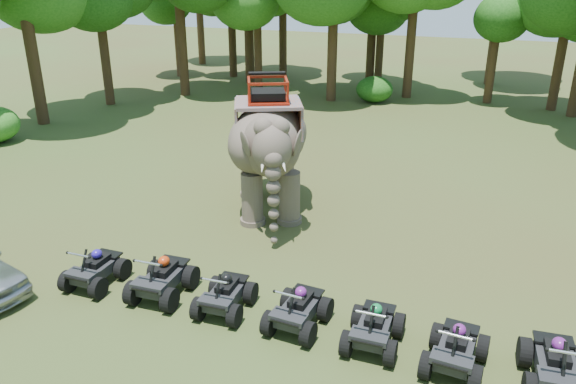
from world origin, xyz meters
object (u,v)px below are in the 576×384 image
at_px(atv_1, 162,273).
at_px(elephant, 269,145).
at_px(atv_6, 558,360).
at_px(atv_2, 225,290).
at_px(atv_0, 95,265).
at_px(atv_3, 298,305).
at_px(atv_4, 374,322).
at_px(atv_5, 457,344).

bearing_deg(atv_1, elephant, 83.36).
bearing_deg(atv_6, atv_2, 174.63).
relative_size(atv_0, atv_1, 0.92).
height_order(elephant, atv_2, elephant).
relative_size(elephant, atv_6, 3.10).
height_order(atv_3, atv_4, atv_3).
height_order(atv_2, atv_3, atv_3).
height_order(atv_4, atv_6, atv_6).
bearing_deg(atv_6, atv_5, 178.80).
relative_size(atv_0, atv_4, 0.99).
bearing_deg(atv_0, atv_3, 0.95).
relative_size(atv_4, atv_5, 0.98).
relative_size(atv_0, atv_3, 0.98).
distance_m(atv_1, atv_4, 5.39).
bearing_deg(atv_3, atv_0, -174.62).
xyz_separation_m(elephant, atv_5, (6.61, -6.27, -1.66)).
bearing_deg(elephant, atv_1, -119.31).
relative_size(atv_2, atv_4, 0.98).
bearing_deg(atv_4, atv_3, 177.76).
distance_m(atv_4, atv_5, 1.74).
xyz_separation_m(atv_2, atv_3, (1.85, -0.02, 0.02)).
bearing_deg(elephant, atv_0, -136.15).
bearing_deg(atv_4, atv_2, 178.68).
bearing_deg(elephant, atv_2, -102.59).
bearing_deg(atv_6, atv_0, 175.45).
height_order(atv_0, atv_1, atv_1).
distance_m(elephant, atv_0, 6.76).
distance_m(elephant, atv_1, 6.18).
bearing_deg(atv_1, atv_6, -3.25).
bearing_deg(atv_2, elephant, 99.92).
xyz_separation_m(atv_0, atv_1, (1.91, 0.14, 0.05)).
height_order(atv_1, atv_2, atv_1).
distance_m(atv_3, atv_4, 1.77).
relative_size(elephant, atv_5, 3.31).
bearing_deg(atv_0, atv_4, 0.25).
xyz_separation_m(atv_1, atv_3, (3.62, -0.08, -0.04)).
height_order(elephant, atv_5, elephant).
distance_m(atv_2, atv_4, 3.62).
distance_m(elephant, atv_6, 10.63).
xyz_separation_m(elephant, atv_6, (8.50, -6.18, -1.61)).
relative_size(elephant, atv_1, 3.14).
relative_size(atv_3, atv_6, 0.93).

